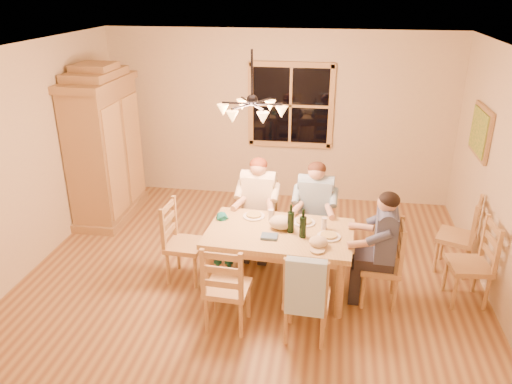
% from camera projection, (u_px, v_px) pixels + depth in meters
% --- Properties ---
extents(floor, '(5.50, 5.50, 0.00)m').
position_uv_depth(floor, '(253.00, 273.00, 6.19)').
color(floor, brown).
rests_on(floor, ground).
extents(ceiling, '(5.50, 5.00, 0.02)m').
position_uv_depth(ceiling, '(252.00, 49.00, 5.14)').
color(ceiling, white).
rests_on(ceiling, wall_back).
extents(wall_back, '(5.50, 0.02, 2.70)m').
position_uv_depth(wall_back, '(278.00, 117.00, 7.94)').
color(wall_back, beige).
rests_on(wall_back, floor).
extents(wall_left, '(0.02, 5.00, 2.70)m').
position_uv_depth(wall_left, '(29.00, 159.00, 6.06)').
color(wall_left, beige).
rests_on(wall_left, floor).
extents(wall_right, '(0.02, 5.00, 2.70)m').
position_uv_depth(wall_right, '(509.00, 186.00, 5.26)').
color(wall_right, beige).
rests_on(wall_right, floor).
extents(window, '(1.30, 0.06, 1.30)m').
position_uv_depth(window, '(291.00, 106.00, 7.80)').
color(window, black).
rests_on(window, wall_back).
extents(painting, '(0.06, 0.78, 0.64)m').
position_uv_depth(painting, '(481.00, 132.00, 6.26)').
color(painting, olive).
rests_on(painting, wall_right).
extents(chandelier, '(0.77, 0.68, 0.71)m').
position_uv_depth(chandelier, '(252.00, 108.00, 5.38)').
color(chandelier, black).
rests_on(chandelier, ceiling).
extents(armoire, '(0.66, 1.40, 2.30)m').
position_uv_depth(armoire, '(105.00, 150.00, 7.34)').
color(armoire, olive).
rests_on(armoire, floor).
extents(dining_table, '(1.68, 1.08, 0.76)m').
position_uv_depth(dining_table, '(280.00, 240.00, 5.63)').
color(dining_table, '#A68749').
rests_on(dining_table, floor).
extents(chair_far_left, '(0.46, 0.44, 0.99)m').
position_uv_depth(chair_far_left, '(258.00, 233.00, 6.53)').
color(chair_far_left, '#A07646').
rests_on(chair_far_left, floor).
extents(chair_far_right, '(0.46, 0.44, 0.99)m').
position_uv_depth(chair_far_right, '(313.00, 238.00, 6.40)').
color(chair_far_right, '#A07646').
rests_on(chair_far_right, floor).
extents(chair_near_left, '(0.46, 0.44, 0.99)m').
position_uv_depth(chair_near_left, '(228.00, 300.00, 5.15)').
color(chair_near_left, '#A07646').
rests_on(chair_near_left, floor).
extents(chair_near_right, '(0.46, 0.44, 0.99)m').
position_uv_depth(chair_near_right, '(306.00, 310.00, 4.99)').
color(chair_near_right, '#A07646').
rests_on(chair_near_right, floor).
extents(chair_end_left, '(0.44, 0.46, 0.99)m').
position_uv_depth(chair_end_left, '(186.00, 256.00, 5.98)').
color(chair_end_left, '#A07646').
rests_on(chair_end_left, floor).
extents(chair_end_right, '(0.44, 0.46, 0.99)m').
position_uv_depth(chair_end_right, '(379.00, 278.00, 5.55)').
color(chair_end_right, '#A07646').
rests_on(chair_end_right, floor).
extents(adult_woman, '(0.41, 0.44, 0.87)m').
position_uv_depth(adult_woman, '(258.00, 195.00, 6.32)').
color(adult_woman, beige).
rests_on(adult_woman, floor).
extents(adult_plaid_man, '(0.41, 0.44, 0.87)m').
position_uv_depth(adult_plaid_man, '(315.00, 200.00, 6.19)').
color(adult_plaid_man, teal).
rests_on(adult_plaid_man, floor).
extents(adult_slate_man, '(0.44, 0.41, 0.87)m').
position_uv_depth(adult_slate_man, '(384.00, 235.00, 5.34)').
color(adult_slate_man, '#465071').
rests_on(adult_slate_man, floor).
extents(towel, '(0.38, 0.12, 0.58)m').
position_uv_depth(towel, '(306.00, 287.00, 4.67)').
color(towel, '#9DC3D5').
rests_on(towel, chair_near_right).
extents(wine_bottle_a, '(0.08, 0.08, 0.33)m').
position_uv_depth(wine_bottle_a, '(291.00, 218.00, 5.51)').
color(wine_bottle_a, black).
rests_on(wine_bottle_a, dining_table).
extents(wine_bottle_b, '(0.08, 0.08, 0.33)m').
position_uv_depth(wine_bottle_b, '(303.00, 223.00, 5.40)').
color(wine_bottle_b, black).
rests_on(wine_bottle_b, dining_table).
extents(plate_woman, '(0.26, 0.26, 0.02)m').
position_uv_depth(plate_woman, '(254.00, 216.00, 5.92)').
color(plate_woman, white).
rests_on(plate_woman, dining_table).
extents(plate_plaid, '(0.26, 0.26, 0.02)m').
position_uv_depth(plate_plaid, '(304.00, 222.00, 5.77)').
color(plate_plaid, white).
rests_on(plate_plaid, dining_table).
extents(plate_slate, '(0.26, 0.26, 0.02)m').
position_uv_depth(plate_slate, '(329.00, 237.00, 5.45)').
color(plate_slate, white).
rests_on(plate_slate, dining_table).
extents(wine_glass_a, '(0.06, 0.06, 0.14)m').
position_uv_depth(wine_glass_a, '(271.00, 215.00, 5.81)').
color(wine_glass_a, silver).
rests_on(wine_glass_a, dining_table).
extents(wine_glass_b, '(0.06, 0.06, 0.14)m').
position_uv_depth(wine_glass_b, '(324.00, 223.00, 5.61)').
color(wine_glass_b, silver).
rests_on(wine_glass_b, dining_table).
extents(cap, '(0.20, 0.20, 0.11)m').
position_uv_depth(cap, '(318.00, 242.00, 5.25)').
color(cap, tan).
rests_on(cap, dining_table).
extents(napkin, '(0.19, 0.15, 0.03)m').
position_uv_depth(napkin, '(269.00, 236.00, 5.44)').
color(napkin, '#466280').
rests_on(napkin, dining_table).
extents(cloth_bundle, '(0.28, 0.22, 0.15)m').
position_uv_depth(cloth_bundle, '(281.00, 222.00, 5.62)').
color(cloth_bundle, '#BFB28A').
rests_on(cloth_bundle, dining_table).
extents(child, '(0.34, 0.25, 0.84)m').
position_uv_depth(child, '(223.00, 245.00, 5.99)').
color(child, '#1A7773').
rests_on(child, floor).
extents(chair_spare_front, '(0.46, 0.48, 0.99)m').
position_uv_depth(chair_spare_front, '(466.00, 277.00, 5.55)').
color(chair_spare_front, '#A07646').
rests_on(chair_spare_front, floor).
extents(chair_spare_back, '(0.55, 0.56, 0.99)m').
position_uv_depth(chair_spare_back, '(454.00, 248.00, 6.17)').
color(chair_spare_back, '#A07646').
rests_on(chair_spare_back, floor).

